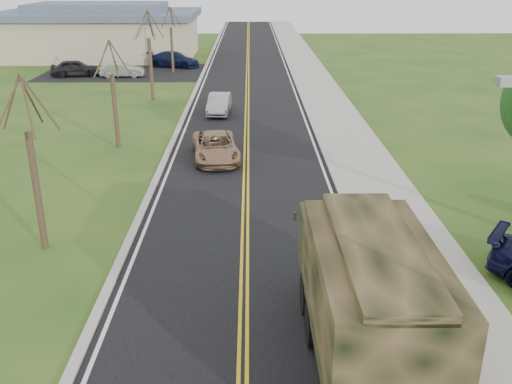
{
  "coord_description": "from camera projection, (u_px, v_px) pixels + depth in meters",
  "views": [
    {
      "loc": [
        0.2,
        -7.96,
        9.14
      ],
      "look_at": [
        0.4,
        10.66,
        1.8
      ],
      "focal_mm": 40.0,
      "sensor_mm": 36.0,
      "label": 1
    }
  ],
  "objects": [
    {
      "name": "bare_tree_b",
      "position": [
        114.0,
        103.0,
        30.24
      ],
      "size": [
        1.83,
        2.14,
        5.73
      ],
      "color": "#38281C",
      "rests_on": "ground"
    },
    {
      "name": "lot_car_silver",
      "position": [
        122.0,
        70.0,
        50.91
      ],
      "size": [
        3.95,
        1.58,
        1.28
      ],
      "primitive_type": "imported",
      "rotation": [
        0.0,
        0.0,
        1.63
      ],
      "color": "#9E9DA1",
      "rests_on": "ground"
    },
    {
      "name": "sedan_silver",
      "position": [
        219.0,
        104.0,
        38.17
      ],
      "size": [
        1.57,
        4.04,
        1.31
      ],
      "primitive_type": "imported",
      "rotation": [
        0.0,
        0.0,
        -0.05
      ],
      "color": "#A5A4A9",
      "rests_on": "ground"
    },
    {
      "name": "bare_tree_a",
      "position": [
        35.0,
        177.0,
        19.02
      ],
      "size": [
        1.93,
        2.26,
        6.08
      ],
      "color": "#38281C",
      "rests_on": "ground"
    },
    {
      "name": "curb_left",
      "position": [
        198.0,
        84.0,
        47.9
      ],
      "size": [
        0.3,
        120.0,
        0.1
      ],
      "primitive_type": "cube",
      "color": "#9E998E",
      "rests_on": "ground"
    },
    {
      "name": "commercial_building",
      "position": [
        100.0,
        32.0,
        61.68
      ],
      "size": [
        25.5,
        21.5,
        5.65
      ],
      "color": "tan",
      "rests_on": "ground"
    },
    {
      "name": "suv_champagne",
      "position": [
        215.0,
        147.0,
        28.97
      ],
      "size": [
        2.83,
        5.03,
        1.33
      ],
      "primitive_type": "imported",
      "rotation": [
        0.0,
        0.0,
        0.14
      ],
      "color": "#997656",
      "rests_on": "ground"
    },
    {
      "name": "road",
      "position": [
        248.0,
        84.0,
        47.96
      ],
      "size": [
        8.0,
        120.0,
        0.01
      ],
      "primitive_type": "cube",
      "color": "black",
      "rests_on": "ground"
    },
    {
      "name": "lot_car_dark",
      "position": [
        76.0,
        68.0,
        51.25
      ],
      "size": [
        4.63,
        2.59,
        1.49
      ],
      "primitive_type": "imported",
      "rotation": [
        0.0,
        0.0,
        1.77
      ],
      "color": "black",
      "rests_on": "ground"
    },
    {
      "name": "curb_right",
      "position": [
        297.0,
        84.0,
        47.98
      ],
      "size": [
        0.3,
        120.0,
        0.12
      ],
      "primitive_type": "cube",
      "color": "#9E998E",
      "rests_on": "ground"
    },
    {
      "name": "bare_tree_d",
      "position": [
        172.0,
        45.0,
        52.54
      ],
      "size": [
        1.88,
        2.2,
        5.91
      ],
      "color": "#38281C",
      "rests_on": "ground"
    },
    {
      "name": "bare_tree_c",
      "position": [
        151.0,
        62.0,
        41.3
      ],
      "size": [
        2.04,
        2.39,
        6.42
      ],
      "color": "#38281C",
      "rests_on": "ground"
    },
    {
      "name": "sidewalk_right",
      "position": [
        317.0,
        84.0,
        48.0
      ],
      "size": [
        3.2,
        120.0,
        0.1
      ],
      "primitive_type": "cube",
      "color": "#9E998E",
      "rests_on": "ground"
    },
    {
      "name": "military_truck",
      "position": [
        367.0,
        289.0,
        13.35
      ],
      "size": [
        2.64,
        7.44,
        3.7
      ],
      "rotation": [
        0.0,
        0.0,
        0.0
      ],
      "color": "black",
      "rests_on": "ground"
    },
    {
      "name": "lot_car_navy",
      "position": [
        174.0,
        59.0,
        56.06
      ],
      "size": [
        5.5,
        3.67,
        1.48
      ],
      "primitive_type": "imported",
      "rotation": [
        0.0,
        0.0,
        1.23
      ],
      "color": "#0E1533",
      "rests_on": "ground"
    }
  ]
}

